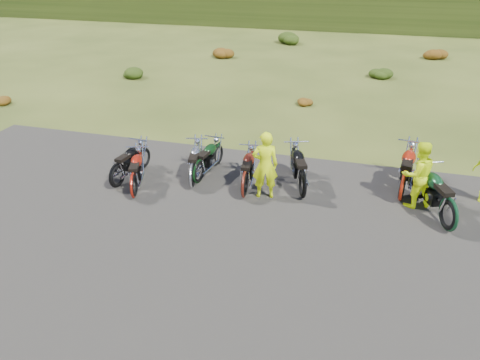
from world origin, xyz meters
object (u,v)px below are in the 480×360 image
(motorcycle_7, at_px, (445,230))
(person_middle, at_px, (265,166))
(motorcycle_3, at_px, (193,188))
(motorcycle_0, at_px, (119,188))

(motorcycle_7, height_order, person_middle, person_middle)
(motorcycle_7, bearing_deg, motorcycle_3, 65.24)
(motorcycle_0, height_order, motorcycle_7, motorcycle_7)
(motorcycle_3, bearing_deg, motorcycle_7, -106.08)
(motorcycle_3, xyz_separation_m, person_middle, (1.96, 0.02, 0.88))
(motorcycle_7, relative_size, person_middle, 1.25)
(motorcycle_0, height_order, person_middle, person_middle)
(person_middle, bearing_deg, motorcycle_0, -7.35)
(motorcycle_3, height_order, person_middle, person_middle)
(motorcycle_3, distance_m, motorcycle_7, 6.28)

